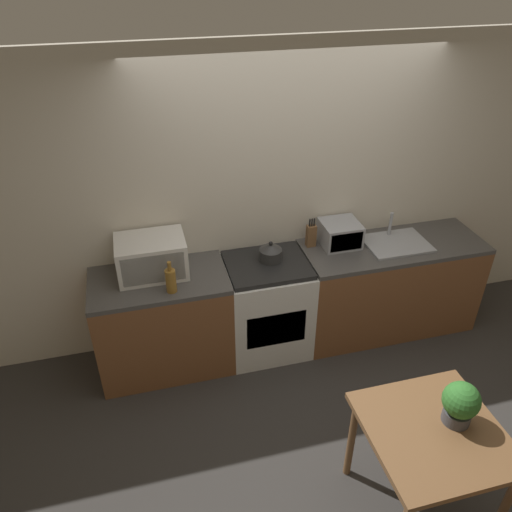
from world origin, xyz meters
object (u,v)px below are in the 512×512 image
microwave (151,257)px  bottle (171,280)px  stove_range (267,306)px  kettle (271,252)px  toaster_oven (340,234)px  dining_table (432,441)px

microwave → bottle: microwave is taller
stove_range → bottle: size_ratio=3.40×
microwave → bottle: bearing=-67.9°
microwave → bottle: size_ratio=2.04×
kettle → microwave: 0.97m
bottle → toaster_oven: bottle is taller
stove_range → kettle: bearing=46.9°
kettle → bottle: 0.88m
stove_range → bottle: bottle is taller
kettle → toaster_oven: 0.66m
stove_range → toaster_oven: (0.70, 0.14, 0.56)m
microwave → dining_table: bearing=-51.6°
microwave → dining_table: (1.45, -1.84, -0.40)m
bottle → dining_table: size_ratio=0.33×
stove_range → kettle: size_ratio=4.66×
stove_range → dining_table: size_ratio=1.14×
stove_range → dining_table: stove_range is taller
microwave → toaster_oven: bearing=1.4°
microwave → dining_table: 2.38m
stove_range → toaster_oven: 0.90m
kettle → toaster_oven: bearing=8.0°
microwave → toaster_oven: (1.62, 0.04, -0.05)m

